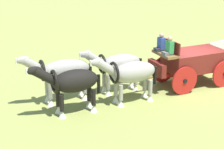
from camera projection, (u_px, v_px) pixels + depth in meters
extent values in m
plane|color=olive|center=(192.00, 84.00, 18.09)|extent=(220.00, 220.00, 0.00)
cube|color=maroon|center=(194.00, 60.00, 17.68)|extent=(3.20, 2.49, 0.94)
cube|color=brown|center=(165.00, 54.00, 16.86)|extent=(1.03, 1.53, 0.12)
cube|color=maroon|center=(157.00, 68.00, 16.92)|extent=(0.68, 1.27, 0.60)
cube|color=maroon|center=(171.00, 46.00, 16.87)|extent=(0.56, 1.36, 0.55)
cube|color=red|center=(193.00, 71.00, 17.87)|extent=(2.96, 1.25, 0.16)
cylinder|color=red|center=(185.00, 81.00, 16.67)|extent=(1.26, 0.54, 1.31)
cylinder|color=black|center=(185.00, 81.00, 16.67)|extent=(0.25, 0.24, 0.20)
cylinder|color=red|center=(163.00, 69.00, 18.20)|extent=(1.26, 0.54, 1.31)
cylinder|color=black|center=(163.00, 69.00, 18.20)|extent=(0.25, 0.24, 0.20)
cylinder|color=red|center=(224.00, 74.00, 17.55)|extent=(1.26, 0.54, 1.31)
cylinder|color=black|center=(224.00, 74.00, 17.55)|extent=(0.25, 0.24, 0.20)
cylinder|color=red|center=(201.00, 63.00, 19.08)|extent=(1.26, 0.54, 1.31)
cylinder|color=black|center=(201.00, 63.00, 19.08)|extent=(0.25, 0.24, 0.20)
cylinder|color=brown|center=(144.00, 79.00, 16.80)|extent=(2.47, 1.02, 0.10)
cube|color=slate|center=(167.00, 53.00, 16.47)|extent=(0.49, 0.44, 0.16)
cube|color=#338C4C|center=(170.00, 47.00, 16.42)|extent=(0.35, 0.42, 0.55)
sphere|color=tan|center=(170.00, 39.00, 16.29)|extent=(0.22, 0.22, 0.22)
cube|color=#2D2D33|center=(159.00, 49.00, 17.07)|extent=(0.49, 0.44, 0.16)
cube|color=#334C99|center=(161.00, 43.00, 17.02)|extent=(0.35, 0.42, 0.55)
sphere|color=tan|center=(162.00, 35.00, 16.89)|extent=(0.22, 0.22, 0.22)
ellipsoid|color=#9E998E|center=(133.00, 72.00, 15.67)|extent=(2.22, 1.57, 0.91)
cylinder|color=#9E998E|center=(121.00, 93.00, 15.42)|extent=(0.18, 0.18, 0.68)
cone|color=silver|center=(121.00, 103.00, 15.58)|extent=(0.30, 0.30, 0.29)
cylinder|color=#9E998E|center=(116.00, 89.00, 15.85)|extent=(0.18, 0.18, 0.68)
cone|color=silver|center=(116.00, 99.00, 16.01)|extent=(0.30, 0.30, 0.29)
cylinder|color=#9E998E|center=(150.00, 87.00, 15.98)|extent=(0.18, 0.18, 0.68)
cone|color=silver|center=(150.00, 98.00, 16.14)|extent=(0.30, 0.30, 0.29)
cylinder|color=#9E998E|center=(145.00, 84.00, 16.40)|extent=(0.18, 0.18, 0.68)
cone|color=silver|center=(144.00, 94.00, 16.57)|extent=(0.30, 0.30, 0.29)
cylinder|color=#9E998E|center=(106.00, 67.00, 15.03)|extent=(1.01, 0.67, 0.81)
ellipsoid|color=#9E998E|center=(97.00, 62.00, 14.80)|extent=(0.65, 0.46, 0.32)
cube|color=silver|center=(91.00, 63.00, 14.69)|extent=(0.09, 0.11, 0.24)
torus|color=black|center=(114.00, 73.00, 15.28)|extent=(0.44, 0.92, 0.94)
cylinder|color=black|center=(155.00, 75.00, 16.19)|extent=(0.14, 0.14, 0.80)
ellipsoid|color=#9E998E|center=(120.00, 64.00, 16.78)|extent=(2.16, 1.50, 0.85)
cylinder|color=#9E998E|center=(108.00, 82.00, 16.55)|extent=(0.18, 0.18, 0.69)
cone|color=silver|center=(108.00, 92.00, 16.71)|extent=(0.30, 0.30, 0.30)
cylinder|color=#9E998E|center=(104.00, 79.00, 16.95)|extent=(0.18, 0.18, 0.69)
cone|color=silver|center=(104.00, 89.00, 17.12)|extent=(0.30, 0.30, 0.30)
cylinder|color=#9E998E|center=(136.00, 78.00, 17.09)|extent=(0.18, 0.18, 0.69)
cone|color=silver|center=(136.00, 88.00, 17.26)|extent=(0.30, 0.30, 0.30)
cylinder|color=#9E998E|center=(131.00, 75.00, 17.49)|extent=(0.18, 0.18, 0.69)
cone|color=silver|center=(131.00, 84.00, 17.66)|extent=(0.30, 0.30, 0.30)
cylinder|color=#9E998E|center=(94.00, 59.00, 16.16)|extent=(1.01, 0.67, 0.81)
ellipsoid|color=#9E998E|center=(86.00, 54.00, 15.93)|extent=(0.65, 0.46, 0.32)
cube|color=silver|center=(80.00, 55.00, 15.82)|extent=(0.09, 0.11, 0.24)
torus|color=black|center=(102.00, 64.00, 16.40)|extent=(0.43, 0.87, 0.89)
cylinder|color=black|center=(140.00, 67.00, 17.29)|extent=(0.14, 0.14, 0.80)
ellipsoid|color=black|center=(75.00, 81.00, 14.65)|extent=(2.10, 1.53, 0.92)
cylinder|color=black|center=(62.00, 103.00, 14.42)|extent=(0.18, 0.18, 0.68)
cone|color=silver|center=(62.00, 114.00, 14.58)|extent=(0.30, 0.30, 0.29)
cylinder|color=black|center=(58.00, 98.00, 14.85)|extent=(0.18, 0.18, 0.68)
cone|color=silver|center=(59.00, 109.00, 15.01)|extent=(0.30, 0.30, 0.29)
cylinder|color=black|center=(94.00, 97.00, 14.94)|extent=(0.18, 0.18, 0.68)
cone|color=silver|center=(94.00, 108.00, 15.10)|extent=(0.30, 0.30, 0.29)
cylinder|color=black|center=(89.00, 93.00, 15.37)|extent=(0.18, 0.18, 0.68)
cone|color=silver|center=(89.00, 104.00, 15.53)|extent=(0.30, 0.30, 0.29)
cylinder|color=black|center=(44.00, 76.00, 14.03)|extent=(1.01, 0.67, 0.81)
ellipsoid|color=black|center=(34.00, 71.00, 13.80)|extent=(0.65, 0.46, 0.32)
cube|color=silver|center=(27.00, 72.00, 13.69)|extent=(0.09, 0.11, 0.24)
torus|color=black|center=(54.00, 82.00, 14.28)|extent=(0.45, 0.92, 0.94)
cylinder|color=black|center=(99.00, 84.00, 15.14)|extent=(0.14, 0.14, 0.80)
ellipsoid|color=#9E998E|center=(65.00, 70.00, 15.74)|extent=(2.36, 1.60, 0.88)
cylinder|color=#9E998E|center=(50.00, 91.00, 15.48)|extent=(0.18, 0.18, 0.74)
cone|color=silver|center=(51.00, 102.00, 15.66)|extent=(0.30, 0.30, 0.32)
cylinder|color=#9E998E|center=(47.00, 87.00, 15.90)|extent=(0.18, 0.18, 0.74)
cone|color=silver|center=(48.00, 98.00, 16.07)|extent=(0.30, 0.30, 0.32)
cylinder|color=#9E998E|center=(84.00, 85.00, 16.08)|extent=(0.18, 0.18, 0.74)
cone|color=silver|center=(85.00, 96.00, 16.26)|extent=(0.30, 0.30, 0.32)
cylinder|color=#9E998E|center=(81.00, 81.00, 16.50)|extent=(0.18, 0.18, 0.74)
cone|color=silver|center=(81.00, 92.00, 16.67)|extent=(0.30, 0.30, 0.32)
cylinder|color=#9E998E|center=(33.00, 65.00, 15.08)|extent=(1.01, 0.67, 0.81)
ellipsoid|color=#9E998E|center=(23.00, 60.00, 14.85)|extent=(0.65, 0.46, 0.32)
cube|color=silver|center=(16.00, 61.00, 14.74)|extent=(0.09, 0.11, 0.24)
torus|color=black|center=(42.00, 71.00, 15.32)|extent=(0.44, 0.89, 0.91)
cylinder|color=black|center=(90.00, 73.00, 16.29)|extent=(0.14, 0.14, 0.80)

